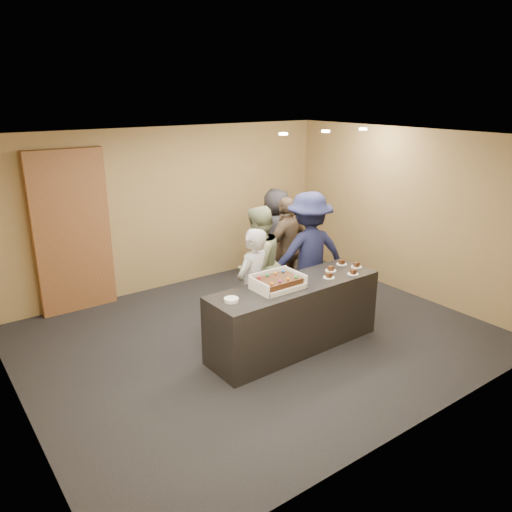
{
  "coord_description": "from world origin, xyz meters",
  "views": [
    {
      "loc": [
        -3.65,
        -5.01,
        3.23
      ],
      "look_at": [
        -0.03,
        0.0,
        1.18
      ],
      "focal_mm": 35.0,
      "sensor_mm": 36.0,
      "label": 1
    }
  ],
  "objects_px": {
    "sheet_cake": "(278,281)",
    "person_dark_suit": "(276,235)",
    "plate_stack": "(231,300)",
    "storage_cabinet": "(72,232)",
    "person_server_grey": "(253,287)",
    "person_brown_extra": "(287,249)",
    "cake_box": "(277,284)",
    "person_navy_man": "(309,254)",
    "serving_counter": "(294,316)",
    "person_sage_man": "(258,265)"
  },
  "relations": [
    {
      "from": "sheet_cake",
      "to": "person_navy_man",
      "type": "xyz_separation_m",
      "value": [
        1.16,
        0.74,
        -0.07
      ]
    },
    {
      "from": "serving_counter",
      "to": "person_navy_man",
      "type": "height_order",
      "value": "person_navy_man"
    },
    {
      "from": "plate_stack",
      "to": "person_navy_man",
      "type": "bearing_deg",
      "value": 21.84
    },
    {
      "from": "cake_box",
      "to": "person_navy_man",
      "type": "distance_m",
      "value": 1.37
    },
    {
      "from": "cake_box",
      "to": "person_sage_man",
      "type": "bearing_deg",
      "value": 67.96
    },
    {
      "from": "storage_cabinet",
      "to": "sheet_cake",
      "type": "relative_size",
      "value": 4.71
    },
    {
      "from": "cake_box",
      "to": "plate_stack",
      "type": "bearing_deg",
      "value": -177.76
    },
    {
      "from": "person_navy_man",
      "to": "serving_counter",
      "type": "bearing_deg",
      "value": 55.4
    },
    {
      "from": "storage_cabinet",
      "to": "person_server_grey",
      "type": "relative_size",
      "value": 1.55
    },
    {
      "from": "cake_box",
      "to": "plate_stack",
      "type": "xyz_separation_m",
      "value": [
        -0.7,
        -0.03,
        -0.02
      ]
    },
    {
      "from": "storage_cabinet",
      "to": "person_brown_extra",
      "type": "height_order",
      "value": "storage_cabinet"
    },
    {
      "from": "sheet_cake",
      "to": "plate_stack",
      "type": "xyz_separation_m",
      "value": [
        -0.7,
        -0.0,
        -0.08
      ]
    },
    {
      "from": "cake_box",
      "to": "person_navy_man",
      "type": "xyz_separation_m",
      "value": [
        1.16,
        0.72,
        -0.01
      ]
    },
    {
      "from": "storage_cabinet",
      "to": "person_navy_man",
      "type": "relative_size",
      "value": 1.32
    },
    {
      "from": "storage_cabinet",
      "to": "person_brown_extra",
      "type": "bearing_deg",
      "value": -28.24
    },
    {
      "from": "person_brown_extra",
      "to": "person_server_grey",
      "type": "bearing_deg",
      "value": 19.46
    },
    {
      "from": "serving_counter",
      "to": "person_dark_suit",
      "type": "relative_size",
      "value": 1.46
    },
    {
      "from": "plate_stack",
      "to": "storage_cabinet",
      "type": "bearing_deg",
      "value": 107.59
    },
    {
      "from": "serving_counter",
      "to": "plate_stack",
      "type": "relative_size",
      "value": 13.91
    },
    {
      "from": "serving_counter",
      "to": "person_server_grey",
      "type": "height_order",
      "value": "person_server_grey"
    },
    {
      "from": "person_sage_man",
      "to": "person_server_grey",
      "type": "bearing_deg",
      "value": 27.63
    },
    {
      "from": "person_server_grey",
      "to": "plate_stack",
      "type": "bearing_deg",
      "value": 16.92
    },
    {
      "from": "person_navy_man",
      "to": "sheet_cake",
      "type": "bearing_deg",
      "value": 47.98
    },
    {
      "from": "person_brown_extra",
      "to": "storage_cabinet",
      "type": "bearing_deg",
      "value": -43.1
    },
    {
      "from": "person_dark_suit",
      "to": "serving_counter",
      "type": "bearing_deg",
      "value": 53.64
    },
    {
      "from": "storage_cabinet",
      "to": "person_server_grey",
      "type": "height_order",
      "value": "storage_cabinet"
    },
    {
      "from": "person_server_grey",
      "to": "person_navy_man",
      "type": "bearing_deg",
      "value": 174.34
    },
    {
      "from": "person_navy_man",
      "to": "person_brown_extra",
      "type": "relative_size",
      "value": 1.11
    },
    {
      "from": "person_sage_man",
      "to": "person_navy_man",
      "type": "relative_size",
      "value": 0.92
    },
    {
      "from": "serving_counter",
      "to": "person_navy_man",
      "type": "bearing_deg",
      "value": 38.73
    },
    {
      "from": "person_server_grey",
      "to": "person_sage_man",
      "type": "relative_size",
      "value": 0.92
    },
    {
      "from": "sheet_cake",
      "to": "person_dark_suit",
      "type": "xyz_separation_m",
      "value": [
        1.65,
        2.14,
        -0.18
      ]
    },
    {
      "from": "sheet_cake",
      "to": "person_brown_extra",
      "type": "bearing_deg",
      "value": 47.07
    },
    {
      "from": "cake_box",
      "to": "person_server_grey",
      "type": "xyz_separation_m",
      "value": [
        -0.07,
        0.43,
        -0.15
      ]
    },
    {
      "from": "person_brown_extra",
      "to": "person_dark_suit",
      "type": "relative_size",
      "value": 1.02
    },
    {
      "from": "sheet_cake",
      "to": "person_server_grey",
      "type": "relative_size",
      "value": 0.33
    },
    {
      "from": "serving_counter",
      "to": "person_dark_suit",
      "type": "xyz_separation_m",
      "value": [
        1.37,
        2.14,
        0.37
      ]
    },
    {
      "from": "plate_stack",
      "to": "person_navy_man",
      "type": "height_order",
      "value": "person_navy_man"
    },
    {
      "from": "person_sage_man",
      "to": "person_navy_man",
      "type": "height_order",
      "value": "person_navy_man"
    },
    {
      "from": "cake_box",
      "to": "person_navy_man",
      "type": "bearing_deg",
      "value": 31.69
    },
    {
      "from": "person_navy_man",
      "to": "person_dark_suit",
      "type": "xyz_separation_m",
      "value": [
        0.49,
        1.4,
        -0.11
      ]
    },
    {
      "from": "serving_counter",
      "to": "person_dark_suit",
      "type": "bearing_deg",
      "value": 56.14
    },
    {
      "from": "serving_counter",
      "to": "cake_box",
      "type": "distance_m",
      "value": 0.57
    },
    {
      "from": "plate_stack",
      "to": "person_dark_suit",
      "type": "bearing_deg",
      "value": 42.4
    },
    {
      "from": "sheet_cake",
      "to": "person_sage_man",
      "type": "height_order",
      "value": "person_sage_man"
    },
    {
      "from": "storage_cabinet",
      "to": "sheet_cake",
      "type": "bearing_deg",
      "value": -60.88
    },
    {
      "from": "plate_stack",
      "to": "serving_counter",
      "type": "bearing_deg",
      "value": 0.28
    },
    {
      "from": "sheet_cake",
      "to": "person_sage_man",
      "type": "xyz_separation_m",
      "value": [
        0.37,
        0.95,
        -0.14
      ]
    },
    {
      "from": "serving_counter",
      "to": "person_sage_man",
      "type": "distance_m",
      "value": 1.03
    },
    {
      "from": "person_server_grey",
      "to": "person_brown_extra",
      "type": "relative_size",
      "value": 0.94
    }
  ]
}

